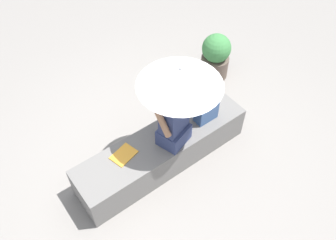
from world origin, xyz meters
The scene contains 7 objects.
ground_plane centered at (0.00, 0.00, 0.00)m, with size 14.00×14.00×0.00m, color gray.
stone_bench centered at (0.00, 0.00, 0.22)m, with size 2.22×0.55×0.45m, color slate.
person_seated centered at (-0.09, 0.09, 0.84)m, with size 0.51×0.37×0.90m.
parasol centered at (-0.18, 0.07, 1.37)m, with size 0.90×0.90×1.05m.
handbag_black centered at (-0.61, 0.06, 0.63)m, with size 0.28×0.21×0.37m.
magazine centered at (0.48, -0.08, 0.46)m, with size 0.28×0.20×0.01m, color gold.
planter_near centered at (-1.61, -0.84, 0.36)m, with size 0.43×0.43×0.73m.
Camera 1 is at (1.48, 2.06, 3.69)m, focal length 37.49 mm.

